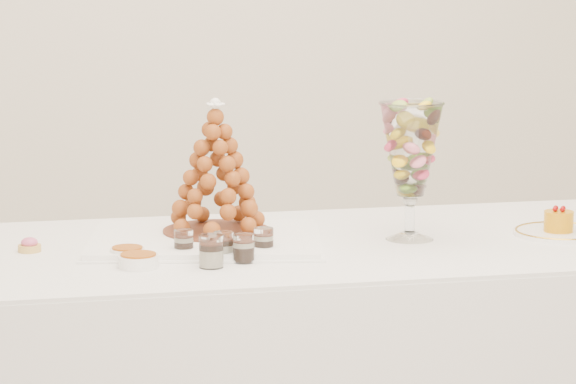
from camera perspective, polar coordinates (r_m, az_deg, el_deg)
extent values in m
cube|color=white|center=(3.47, 2.87, -2.14)|extent=(2.14, 0.88, 0.01)
cube|color=white|center=(3.44, -3.51, -2.02)|extent=(0.63, 0.52, 0.02)
cylinder|color=white|center=(3.50, 5.11, -1.81)|extent=(0.12, 0.12, 0.02)
cylinder|color=white|center=(3.49, 5.12, -0.97)|extent=(0.03, 0.03, 0.08)
sphere|color=white|center=(3.48, 5.13, -0.28)|extent=(0.04, 0.04, 0.04)
cylinder|color=white|center=(3.61, 11.30, -1.69)|extent=(0.24, 0.24, 0.01)
cylinder|color=tan|center=(3.40, -10.76, -2.32)|extent=(0.06, 0.06, 0.02)
ellipsoid|color=#C8527B|center=(3.40, -10.77, -2.08)|extent=(0.04, 0.04, 0.02)
cylinder|color=white|center=(3.31, -4.38, -2.13)|extent=(0.06, 0.06, 0.06)
cylinder|color=white|center=(3.26, -2.71, -2.26)|extent=(0.05, 0.05, 0.07)
cylinder|color=white|center=(3.31, -1.03, -2.06)|extent=(0.06, 0.06, 0.06)
cylinder|color=white|center=(3.18, -3.23, -2.49)|extent=(0.06, 0.06, 0.08)
cylinder|color=white|center=(3.23, -1.87, -2.36)|extent=(0.05, 0.05, 0.07)
cylinder|color=white|center=(3.29, -6.73, -2.58)|extent=(0.08, 0.08, 0.03)
cylinder|color=white|center=(3.20, -6.28, -2.90)|extent=(0.09, 0.09, 0.03)
cylinder|color=brown|center=(3.49, -3.01, -1.62)|extent=(0.27, 0.27, 0.01)
cone|color=#934416|center=(3.46, -3.04, 1.10)|extent=(0.29, 0.29, 0.33)
sphere|color=white|center=(3.44, -3.06, 3.65)|extent=(0.03, 0.03, 0.03)
cylinder|color=orange|center=(3.59, 11.26, -1.21)|extent=(0.08, 0.08, 0.05)
sphere|color=#8B0505|center=(3.60, 11.44, -0.67)|extent=(0.01, 0.01, 0.01)
sphere|color=#8B0505|center=(3.60, 11.14, -0.65)|extent=(0.01, 0.01, 0.01)
sphere|color=#8B0505|center=(3.58, 11.11, -0.71)|extent=(0.01, 0.01, 0.01)
sphere|color=#8B0505|center=(3.58, 11.41, -0.72)|extent=(0.01, 0.01, 0.01)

